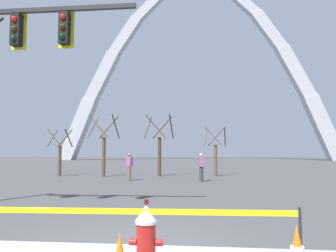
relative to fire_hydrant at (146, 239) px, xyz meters
The scene contains 10 objects.
ground_plane 1.39m from the fire_hydrant, 112.49° to the left, with size 240.00×240.00×0.00m, color #474749.
fire_hydrant is the anchor object (origin of this frame).
caution_tape_barrier 0.49m from the fire_hydrant, behind, with size 5.00×0.21×0.92m.
monument_arch 67.88m from the fire_hydrant, 90.44° to the left, with size 59.77×2.87×40.47m.
tree_far_left 19.97m from the fire_hydrant, 117.40° to the left, with size 1.53×1.54×3.28m.
tree_left_mid 18.43m from the fire_hydrant, 108.80° to the left, with size 1.94×1.95×4.20m.
tree_center_left 18.31m from the fire_hydrant, 96.90° to the left, with size 1.95×1.96×4.22m.
tree_center_right 18.76m from the fire_hydrant, 84.92° to the left, with size 1.58×1.59×3.40m.
pedestrian_walking_left 14.79m from the fire_hydrant, 103.56° to the left, with size 0.39×0.33×1.59m.
pedestrian_standing_center 14.19m from the fire_hydrant, 87.21° to the left, with size 0.22×0.35×1.59m.
Camera 1 is at (1.27, -5.72, 1.63)m, focal length 35.24 mm.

